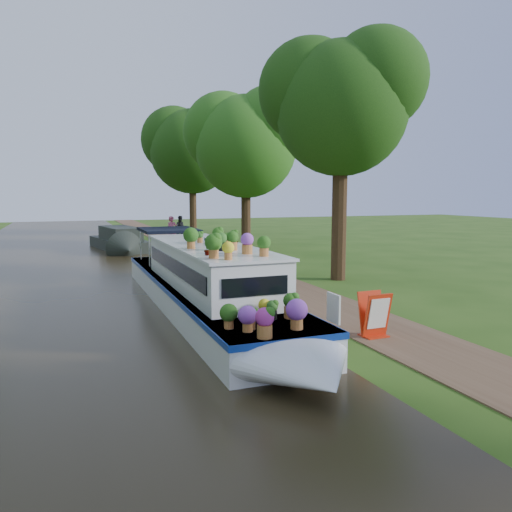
# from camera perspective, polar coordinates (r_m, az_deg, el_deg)

# --- Properties ---
(ground) EXTENTS (100.00, 100.00, 0.00)m
(ground) POSITION_cam_1_polar(r_m,az_deg,el_deg) (14.67, 2.45, -5.47)
(ground) COLOR #274812
(ground) RESTS_ON ground
(canal_water) EXTENTS (10.00, 100.00, 0.02)m
(canal_water) POSITION_cam_1_polar(r_m,az_deg,el_deg) (13.50, -21.79, -7.05)
(canal_water) COLOR black
(canal_water) RESTS_ON ground
(towpath) EXTENTS (2.20, 100.00, 0.03)m
(towpath) POSITION_cam_1_polar(r_m,az_deg,el_deg) (15.18, 6.62, -5.03)
(towpath) COLOR #513825
(towpath) RESTS_ON ground
(plant_boat) EXTENTS (2.29, 13.52, 2.25)m
(plant_boat) POSITION_cam_1_polar(r_m,az_deg,el_deg) (13.22, -5.49, -3.12)
(plant_boat) COLOR white
(plant_boat) RESTS_ON canal_water
(tree_near_overhang) EXTENTS (5.52, 5.28, 8.99)m
(tree_near_overhang) POSITION_cam_1_polar(r_m,az_deg,el_deg) (19.09, 9.62, 17.29)
(tree_near_overhang) COLOR black
(tree_near_overhang) RESTS_ON ground
(tree_near_mid) EXTENTS (6.90, 6.60, 9.40)m
(tree_near_mid) POSITION_cam_1_polar(r_m,az_deg,el_deg) (30.17, -1.26, 13.27)
(tree_near_mid) COLOR black
(tree_near_mid) RESTS_ON ground
(tree_near_far) EXTENTS (7.59, 7.26, 10.30)m
(tree_near_far) POSITION_cam_1_polar(r_m,az_deg,el_deg) (40.58, -7.38, 12.49)
(tree_near_far) COLOR black
(tree_near_far) RESTS_ON ground
(second_boat) EXTENTS (3.02, 7.13, 1.33)m
(second_boat) POSITION_cam_1_polar(r_m,az_deg,el_deg) (29.41, -15.25, 1.67)
(second_boat) COLOR black
(second_boat) RESTS_ON canal_water
(sandwich_board) EXTENTS (0.63, 0.51, 1.00)m
(sandwich_board) POSITION_cam_1_polar(r_m,az_deg,el_deg) (11.48, 13.40, -6.75)
(sandwich_board) COLOR red
(sandwich_board) RESTS_ON towpath
(pedestrian_pink) EXTENTS (0.74, 0.56, 1.81)m
(pedestrian_pink) POSITION_cam_1_polar(r_m,az_deg,el_deg) (31.18, -9.58, 2.85)
(pedestrian_pink) COLOR #BF4F7B
(pedestrian_pink) RESTS_ON towpath
(pedestrian_dark) EXTENTS (0.89, 0.73, 1.66)m
(pedestrian_dark) POSITION_cam_1_polar(r_m,az_deg,el_deg) (35.14, -8.58, 3.21)
(pedestrian_dark) COLOR black
(pedestrian_dark) RESTS_ON towpath
(verge_plant) EXTENTS (0.48, 0.45, 0.43)m
(verge_plant) POSITION_cam_1_polar(r_m,az_deg,el_deg) (16.52, -0.64, -3.27)
(verge_plant) COLOR #206B20
(verge_plant) RESTS_ON ground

